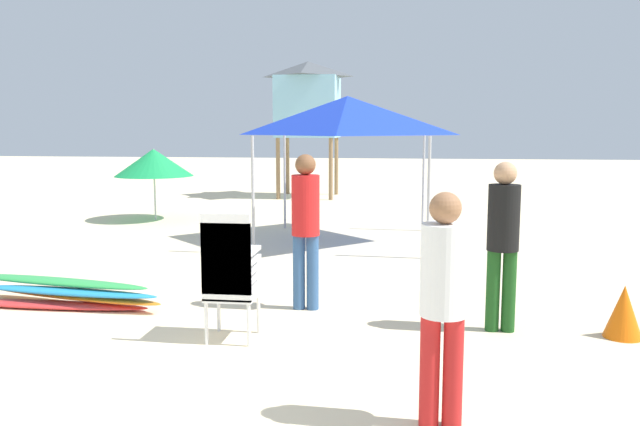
% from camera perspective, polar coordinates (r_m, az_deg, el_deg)
% --- Properties ---
extents(ground, '(80.00, 80.00, 0.00)m').
position_cam_1_polar(ground, '(5.54, -19.71, -15.06)').
color(ground, beige).
extents(stacked_plastic_chairs, '(0.48, 0.48, 1.29)m').
position_cam_1_polar(stacked_plastic_chairs, '(6.31, -8.02, -4.81)').
color(stacked_plastic_chairs, silver).
rests_on(stacked_plastic_chairs, ground).
extents(surfboard_pile, '(2.70, 0.84, 0.32)m').
position_cam_1_polar(surfboard_pile, '(8.21, -22.03, -6.62)').
color(surfboard_pile, red).
rests_on(surfboard_pile, ground).
extents(lifeguard_near_left, '(0.32, 0.32, 1.75)m').
position_cam_1_polar(lifeguard_near_left, '(6.79, 15.92, -1.85)').
color(lifeguard_near_left, '#194C19').
rests_on(lifeguard_near_left, ground).
extents(lifeguard_near_center, '(0.32, 0.32, 1.66)m').
position_cam_1_polar(lifeguard_near_center, '(4.52, 10.87, -7.11)').
color(lifeguard_near_center, red).
rests_on(lifeguard_near_center, ground).
extents(lifeguard_near_right, '(0.32, 0.32, 1.79)m').
position_cam_1_polar(lifeguard_near_right, '(7.34, -1.28, -0.66)').
color(lifeguard_near_right, '#33598C').
rests_on(lifeguard_near_right, ground).
extents(popup_canopy, '(2.91, 2.91, 2.66)m').
position_cam_1_polar(popup_canopy, '(11.77, 2.45, 8.61)').
color(popup_canopy, '#B2B2B7').
rests_on(popup_canopy, ground).
extents(lifeguard_tower, '(1.98, 1.98, 4.05)m').
position_cam_1_polar(lifeguard_tower, '(19.57, -1.07, 10.04)').
color(lifeguard_tower, olive).
rests_on(lifeguard_tower, ground).
extents(beach_umbrella_left, '(1.76, 1.76, 1.62)m').
position_cam_1_polar(beach_umbrella_left, '(15.05, -14.52, 4.36)').
color(beach_umbrella_left, beige).
rests_on(beach_umbrella_left, ground).
extents(traffic_cone_near, '(0.37, 0.37, 0.53)m').
position_cam_1_polar(traffic_cone_near, '(7.17, 25.33, -7.90)').
color(traffic_cone_near, orange).
rests_on(traffic_cone_near, ground).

